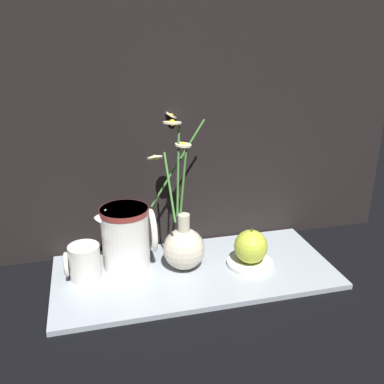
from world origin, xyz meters
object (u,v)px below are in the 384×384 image
(vase_with_flowers, at_px, (184,244))
(yellow_mug, at_px, (84,262))
(orange_fruit, at_px, (251,247))
(ceramic_pitcher, at_px, (127,235))

(vase_with_flowers, xyz_separation_m, yellow_mug, (-0.23, 0.01, -0.02))
(yellow_mug, height_order, orange_fruit, orange_fruit)
(yellow_mug, distance_m, ceramic_pitcher, 0.11)
(orange_fruit, bearing_deg, yellow_mug, 173.96)
(orange_fruit, bearing_deg, vase_with_flowers, 168.97)
(vase_with_flowers, bearing_deg, ceramic_pitcher, 161.63)
(vase_with_flowers, height_order, ceramic_pitcher, vase_with_flowers)
(vase_with_flowers, bearing_deg, yellow_mug, 177.41)
(vase_with_flowers, xyz_separation_m, orange_fruit, (0.16, -0.03, -0.01))
(ceramic_pitcher, relative_size, orange_fruit, 1.80)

